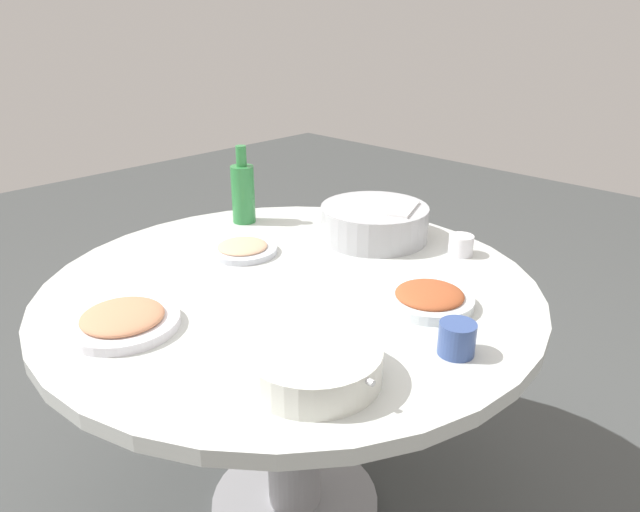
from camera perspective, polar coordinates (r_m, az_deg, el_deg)
name	(u,v)px	position (r m, az deg, el deg)	size (l,w,h in m)	color
ground	(295,505)	(1.91, -2.41, -22.85)	(8.00, 8.00, 0.00)	#434646
round_dining_table	(292,338)	(1.55, -2.76, -7.86)	(1.23, 1.23, 0.73)	#99999E
rice_bowl	(374,222)	(1.75, 5.26, 3.31)	(0.32, 0.32, 0.11)	#B2B5BA
soup_bowl	(313,364)	(1.10, -0.63, -10.38)	(0.25, 0.28, 0.06)	silver
dish_stirfry	(429,298)	(1.38, 10.48, -3.99)	(0.20, 0.20, 0.04)	silver
dish_noodles	(243,248)	(1.66, -7.46, 0.73)	(0.19, 0.19, 0.03)	silver
dish_shrimp	(123,320)	(1.34, -18.44, -5.87)	(0.24, 0.24, 0.04)	white
green_bottle	(243,192)	(1.89, -7.43, 6.15)	(0.07, 0.07, 0.24)	#318341
tea_cup_near	(457,339)	(1.20, 13.05, -7.75)	(0.07, 0.07, 0.07)	#374F8E
tea_cup_far	(461,245)	(1.68, 13.41, 1.03)	(0.07, 0.07, 0.06)	white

